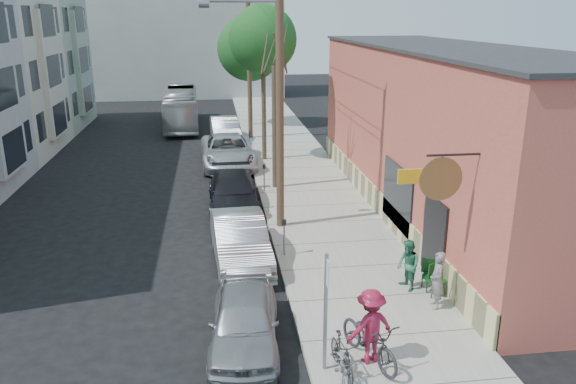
{
  "coord_description": "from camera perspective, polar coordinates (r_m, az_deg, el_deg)",
  "views": [
    {
      "loc": [
        0.11,
        -15.72,
        7.74
      ],
      "look_at": [
        2.72,
        3.74,
        1.5
      ],
      "focal_mm": 35.0,
      "sensor_mm": 36.0,
      "label": 1
    }
  ],
  "objects": [
    {
      "name": "parked_bike_b",
      "position": [
        12.55,
        5.68,
        -17.35
      ],
      "size": [
        0.73,
        1.63,
        0.83
      ],
      "primitive_type": "imported",
      "rotation": [
        0.0,
        0.0,
        -0.12
      ],
      "color": "slate",
      "rests_on": "sidewalk"
    },
    {
      "name": "tree_bare",
      "position": [
        25.17,
        -1.37,
        6.49
      ],
      "size": [
        0.24,
        0.24,
        5.45
      ],
      "color": "#44392C",
      "rests_on": "sidewalk"
    },
    {
      "name": "tree_leafy_mid",
      "position": [
        29.94,
        -2.57,
        15.2
      ],
      "size": [
        3.52,
        3.52,
        8.11
      ],
      "color": "#44392C",
      "rests_on": "sidewalk"
    },
    {
      "name": "cyclist",
      "position": [
        13.1,
        8.36,
        -13.34
      ],
      "size": [
        1.3,
        0.98,
        1.78
      ],
      "primitive_type": "imported",
      "rotation": [
        0.0,
        0.0,
        3.44
      ],
      "color": "maroon",
      "rests_on": "sidewalk"
    },
    {
      "name": "bus",
      "position": [
        41.2,
        -10.8,
        8.39
      ],
      "size": [
        2.56,
        9.67,
        2.67
      ],
      "primitive_type": "imported",
      "rotation": [
        0.0,
        0.0,
        0.03
      ],
      "color": "silver",
      "rests_on": "ground"
    },
    {
      "name": "patio_chair_b",
      "position": [
        16.76,
        14.37,
        -8.22
      ],
      "size": [
        0.66,
        0.66,
        0.88
      ],
      "primitive_type": null,
      "rotation": [
        0.0,
        0.0,
        -0.41
      ],
      "color": "#103A15",
      "rests_on": "sidewalk"
    },
    {
      "name": "patron_grey",
      "position": [
        15.69,
        14.9,
        -8.65
      ],
      "size": [
        0.45,
        0.63,
        1.6
      ],
      "primitive_type": "imported",
      "rotation": [
        0.0,
        0.0,
        -1.7
      ],
      "color": "slate",
      "rests_on": "sidewalk"
    },
    {
      "name": "patron_green",
      "position": [
        16.49,
        12.1,
        -7.31
      ],
      "size": [
        0.7,
        0.83,
        1.5
      ],
      "primitive_type": "imported",
      "rotation": [
        0.0,
        0.0,
        -1.37
      ],
      "color": "#2D7255",
      "rests_on": "sidewalk"
    },
    {
      "name": "car_1",
      "position": [
        18.24,
        -4.9,
        -4.88
      ],
      "size": [
        1.95,
        4.81,
        1.55
      ],
      "primitive_type": "imported",
      "rotation": [
        0.0,
        0.0,
        0.07
      ],
      "color": "#9FA2A6",
      "rests_on": "ground"
    },
    {
      "name": "patio_chair_a",
      "position": [
        16.51,
        14.84,
        -8.67
      ],
      "size": [
        0.66,
        0.66,
        0.88
      ],
      "primitive_type": null,
      "rotation": [
        0.0,
        0.0,
        0.41
      ],
      "color": "#103A15",
      "rests_on": "sidewalk"
    },
    {
      "name": "car_0",
      "position": [
        13.89,
        -4.46,
        -12.93
      ],
      "size": [
        1.97,
        4.19,
        1.38
      ],
      "primitive_type": "imported",
      "rotation": [
        0.0,
        0.0,
        -0.08
      ],
      "color": "#939399",
      "rests_on": "ground"
    },
    {
      "name": "utility_pole_far",
      "position": [
        35.69,
        -3.98,
        13.75
      ],
      "size": [
        1.8,
        0.28,
        10.0
      ],
      "color": "#503A28",
      "rests_on": "sidewalk"
    },
    {
      "name": "cafe_building",
      "position": [
        22.97,
        15.35,
        5.86
      ],
      "size": [
        6.6,
        20.2,
        6.61
      ],
      "color": "#BB5345",
      "rests_on": "ground"
    },
    {
      "name": "end_cap_building",
      "position": [
        57.78,
        -10.11,
        15.66
      ],
      "size": [
        18.0,
        8.0,
        12.0
      ],
      "primitive_type": "cube",
      "color": "#ADAEA9",
      "rests_on": "ground"
    },
    {
      "name": "utility_pole_near",
      "position": [
        19.88,
        -1.01,
        10.89
      ],
      "size": [
        3.57,
        0.28,
        10.0
      ],
      "color": "#503A28",
      "rests_on": "sidewalk"
    },
    {
      "name": "parked_bike_a",
      "position": [
        12.86,
        5.5,
        -16.19
      ],
      "size": [
        0.57,
        1.54,
        0.9
      ],
      "primitive_type": "imported",
      "rotation": [
        0.0,
        0.0,
        0.1
      ],
      "color": "black",
      "rests_on": "sidewalk"
    },
    {
      "name": "tree_leafy_far",
      "position": [
        40.34,
        -3.93,
        14.34
      ],
      "size": [
        4.51,
        4.51,
        7.56
      ],
      "color": "#44392C",
      "rests_on": "sidewalk"
    },
    {
      "name": "car_4",
      "position": [
        35.57,
        -6.42,
        6.25
      ],
      "size": [
        1.99,
        4.87,
        1.57
      ],
      "primitive_type": "imported",
      "rotation": [
        0.0,
        0.0,
        0.07
      ],
      "color": "#A6A7AD",
      "rests_on": "ground"
    },
    {
      "name": "car_3",
      "position": [
        29.85,
        -6.12,
        4.14
      ],
      "size": [
        2.93,
        6.01,
        1.65
      ],
      "primitive_type": "imported",
      "rotation": [
        0.0,
        0.0,
        0.03
      ],
      "color": "#B8BCC1",
      "rests_on": "ground"
    },
    {
      "name": "car_2",
      "position": [
        23.26,
        -5.58,
        -0.02
      ],
      "size": [
        2.02,
        4.94,
        1.43
      ],
      "primitive_type": "imported",
      "rotation": [
        0.0,
        0.0,
        -0.0
      ],
      "color": "black",
      "rests_on": "ground"
    },
    {
      "name": "sign_post",
      "position": [
        12.34,
        3.86,
        -11.04
      ],
      "size": [
        0.07,
        0.45,
        2.8
      ],
      "color": "slate",
      "rests_on": "sidewalk"
    },
    {
      "name": "ground",
      "position": [
        17.52,
        -7.29,
        -8.74
      ],
      "size": [
        120.0,
        120.0,
        0.0
      ],
      "primitive_type": "plane",
      "color": "black"
    },
    {
      "name": "parking_meter_near",
      "position": [
        18.32,
        -0.38,
        -4.02
      ],
      "size": [
        0.14,
        0.14,
        1.24
      ],
      "color": "slate",
      "rests_on": "sidewalk"
    },
    {
      "name": "parking_meter_far",
      "position": [
        24.96,
        -2.43,
        1.91
      ],
      "size": [
        0.14,
        0.14,
        1.24
      ],
      "color": "slate",
      "rests_on": "sidewalk"
    },
    {
      "name": "sidewalk",
      "position": [
        28.1,
        1.13,
        1.81
      ],
      "size": [
        4.5,
        58.0,
        0.15
      ],
      "primitive_type": "cube",
      "color": "#A4A398",
      "rests_on": "ground"
    },
    {
      "name": "cyclist_bike",
      "position": [
        13.28,
        8.29,
        -14.61
      ],
      "size": [
        1.39,
        2.21,
        1.1
      ],
      "primitive_type": "imported",
      "rotation": [
        0.0,
        0.0,
        0.35
      ],
      "color": "black",
      "rests_on": "sidewalk"
    }
  ]
}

